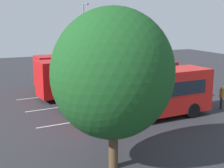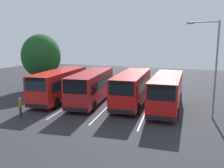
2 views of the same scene
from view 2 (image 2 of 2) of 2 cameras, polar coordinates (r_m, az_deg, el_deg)
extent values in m
plane|color=#2B2B30|center=(26.59, -0.33, -4.51)|extent=(67.68, 67.68, 0.00)
cube|color=red|center=(28.24, -11.86, -0.03)|extent=(9.58, 3.18, 2.94)
cube|color=#19232D|center=(24.13, -17.03, -0.14)|extent=(0.28, 2.22, 1.23)
cube|color=#19232D|center=(27.64, -9.63, 0.56)|extent=(7.91, 0.64, 0.94)
cube|color=#19232D|center=(28.77, -14.07, 0.78)|extent=(7.91, 0.64, 0.94)
cube|color=black|center=(24.03, -17.12, 1.02)|extent=(0.24, 2.02, 0.32)
cube|color=black|center=(24.55, -16.81, -4.83)|extent=(0.26, 2.32, 0.36)
cylinder|color=black|center=(25.37, -12.47, -4.28)|extent=(1.06, 0.35, 1.04)
cylinder|color=black|center=(26.57, -17.06, -3.83)|extent=(1.06, 0.35, 1.04)
cylinder|color=black|center=(30.67, -7.19, -1.56)|extent=(1.06, 0.35, 1.04)
cylinder|color=black|center=(31.66, -11.20, -1.30)|extent=(1.06, 0.35, 1.04)
cube|color=#AD191E|center=(26.69, -4.74, -0.45)|extent=(9.65, 3.58, 2.94)
cube|color=black|center=(22.22, -8.45, -0.67)|extent=(0.37, 2.22, 1.23)
cube|color=black|center=(26.28, -2.20, 0.19)|extent=(7.88, 0.99, 0.94)
cube|color=black|center=(27.03, -7.24, 0.40)|extent=(7.88, 0.99, 0.94)
cube|color=black|center=(22.11, -8.50, 0.59)|extent=(0.33, 2.02, 0.32)
cube|color=black|center=(22.67, -8.34, -5.74)|extent=(0.36, 2.32, 0.36)
cylinder|color=black|center=(23.84, -4.15, -5.01)|extent=(1.07, 0.40, 1.04)
cylinder|color=black|center=(24.63, -9.51, -4.62)|extent=(1.07, 0.40, 1.04)
cylinder|color=black|center=(29.48, -0.69, -1.97)|extent=(1.07, 0.40, 1.04)
cylinder|color=black|center=(30.13, -5.13, -1.74)|extent=(1.07, 0.40, 1.04)
cube|color=red|center=(25.96, 4.55, -0.75)|extent=(9.57, 3.13, 2.94)
cube|color=black|center=(21.33, 2.09, -1.03)|extent=(0.26, 2.22, 1.23)
cube|color=black|center=(25.69, 7.25, -0.13)|extent=(7.91, 0.60, 0.94)
cube|color=black|center=(26.16, 1.92, 0.14)|extent=(7.91, 0.60, 0.94)
cube|color=black|center=(21.22, 2.09, 0.28)|extent=(0.23, 2.02, 0.32)
cube|color=black|center=(21.80, 2.04, -6.30)|extent=(0.25, 2.32, 0.36)
cylinder|color=black|center=(23.17, 5.94, -5.50)|extent=(1.06, 0.35, 1.04)
cylinder|color=black|center=(23.68, 0.19, -5.09)|extent=(1.06, 0.35, 1.04)
cylinder|color=black|center=(28.95, 8.03, -2.30)|extent=(1.06, 0.35, 1.04)
cylinder|color=black|center=(29.36, 3.38, -2.04)|extent=(1.06, 0.35, 1.04)
cube|color=red|center=(24.68, 12.29, -1.55)|extent=(9.51, 2.86, 2.94)
cube|color=black|center=(19.97, 11.10, -2.02)|extent=(0.20, 2.22, 1.23)
cube|color=black|center=(24.54, 15.18, -0.91)|extent=(7.92, 0.37, 0.94)
cube|color=black|center=(24.75, 9.49, -0.59)|extent=(7.92, 0.37, 0.94)
cube|color=black|center=(19.85, 11.14, -0.62)|extent=(0.17, 2.02, 0.32)
cube|color=black|center=(20.47, 10.89, -7.61)|extent=(0.18, 2.32, 0.36)
cylinder|color=black|center=(22.01, 14.53, -6.65)|extent=(1.05, 0.32, 1.04)
cylinder|color=black|center=(22.24, 8.32, -6.24)|extent=(1.05, 0.32, 1.04)
cylinder|color=black|center=(27.84, 15.24, -3.09)|extent=(1.05, 0.32, 1.04)
cylinder|color=black|center=(28.02, 10.33, -2.80)|extent=(1.05, 0.32, 1.04)
cylinder|color=#232833|center=(23.51, -20.11, -6.08)|extent=(0.13, 0.13, 0.87)
cylinder|color=#232833|center=(23.37, -19.92, -6.17)|extent=(0.13, 0.13, 0.87)
cylinder|color=olive|center=(23.24, -20.13, -4.29)|extent=(0.42, 0.42, 0.69)
sphere|color=tan|center=(23.13, -20.21, -3.19)|extent=(0.23, 0.23, 0.23)
cylinder|color=gray|center=(22.72, 22.54, 2.74)|extent=(0.16, 0.16, 8.26)
cylinder|color=gray|center=(22.75, 20.30, 13.09)|extent=(0.47, 2.30, 0.10)
cube|color=slate|center=(22.95, 17.36, 13.03)|extent=(0.29, 0.58, 0.14)
cylinder|color=#4C3823|center=(35.76, -15.51, 0.92)|extent=(0.44, 0.44, 2.34)
ellipsoid|color=#194C1E|center=(35.38, -15.77, 6.14)|extent=(5.60, 5.04, 5.87)
cube|color=silver|center=(28.15, -7.96, -3.75)|extent=(13.60, 1.38, 0.01)
cube|color=silver|center=(26.59, -0.33, -4.50)|extent=(13.60, 1.38, 0.01)
cube|color=silver|center=(25.56, 8.10, -5.23)|extent=(13.60, 1.38, 0.01)
camera|label=1|loc=(48.48, -24.81, 9.59)|focal=53.95mm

